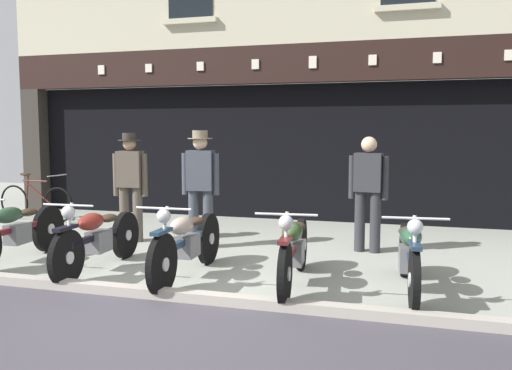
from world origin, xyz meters
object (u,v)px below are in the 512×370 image
Objects in this scene: motorcycle_center at (187,242)px; motorcycle_center_right at (294,248)px; salesman_left at (130,182)px; leaning_bicycle at (35,201)px; salesman_right at (368,188)px; shopkeeper_center at (201,183)px; motorcycle_left at (16,230)px; motorcycle_center_left at (98,237)px; motorcycle_right at (409,254)px; advert_board_near at (167,132)px.

motorcycle_center_right is (1.26, 0.04, -0.01)m from motorcycle_center.
salesman_left is 3.11m from leaning_bicycle.
leaning_bicycle is at bearing -30.28° from salesman_left.
salesman_left is 1.03× the size of salesman_right.
salesman_left is 1.22m from shopkeeper_center.
motorcycle_center_left is at bearing 174.07° from motorcycle_left.
shopkeeper_center is (-0.47, 1.59, 0.53)m from motorcycle_center.
motorcycle_right is (4.92, 0.08, -0.01)m from motorcycle_left.
motorcycle_right is 7.51m from leaning_bicycle.
advert_board_near is at bearing -55.88° from motorcycle_center_right.
motorcycle_center_left is 0.96× the size of motorcycle_center_right.
motorcycle_center_right is at bearing 131.98° from shopkeeper_center.
motorcycle_center_left is at bearing 52.18° from leaning_bicycle.
motorcycle_center_right is 2.39m from shopkeeper_center.
leaning_bicycle is (-2.78, 1.27, -0.57)m from salesman_left.
leaning_bicycle is at bearing -1.12° from salesman_right.
advert_board_near is (-1.25, 4.53, 1.27)m from motorcycle_center_left.
salesman_right is (1.90, 2.00, 0.48)m from motorcycle_center.
motorcycle_right is at bearing 177.91° from motorcycle_left.
motorcycle_center_left is at bearing 100.82° from salesman_left.
motorcycle_left is at bearing -90.00° from advert_board_near.
motorcycle_center_left is 2.44m from motorcycle_center_right.
motorcycle_center reaches higher than leaning_bicycle.
salesman_left reaches higher than motorcycle_right.
salesman_left reaches higher than motorcycle_left.
motorcycle_center is 2.45m from salesman_left.
motorcycle_center is 1.20× the size of shopkeeper_center.
motorcycle_left reaches higher than motorcycle_center.
shopkeeper_center is (-2.96, 1.45, 0.54)m from motorcycle_right.
salesman_left is 0.98× the size of shopkeeper_center.
motorcycle_center is at bearing -61.80° from advert_board_near.
motorcycle_center_right reaches higher than leaning_bicycle.
motorcycle_right is at bearing -179.78° from motorcycle_center_left.
advert_board_near is 0.52× the size of leaning_bicycle.
leaning_bicycle is at bearing -32.47° from motorcycle_center_right.
salesman_right is at bearing -30.30° from advert_board_near.
motorcycle_right is at bearing -41.78° from advert_board_near.
motorcycle_right is 6.71m from advert_board_near.
motorcycle_center_left is 1.14× the size of leaning_bicycle.
salesman_left is at bearing -25.64° from motorcycle_right.
shopkeeper_center reaches higher than motorcycle_left.
motorcycle_center is at bearing 128.98° from salesman_left.
motorcycle_center is 1.05× the size of motorcycle_right.
advert_board_near is at bearing 131.64° from leaning_bicycle.
shopkeeper_center is 4.27m from leaning_bicycle.
motorcycle_center is at bearing -1.89° from motorcycle_right.
motorcycle_center is at bearing 54.17° from salesman_right.
leaning_bicycle is (-3.29, 2.99, -0.05)m from motorcycle_center_left.
advert_board_near is (0.00, 4.47, 1.26)m from motorcycle_left.
salesman_left is 1.86× the size of advert_board_near.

